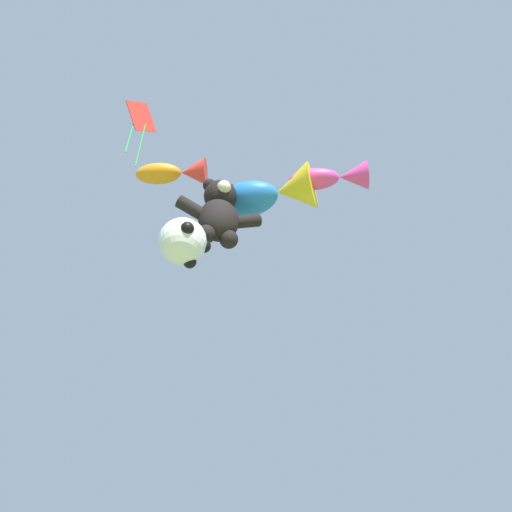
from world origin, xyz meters
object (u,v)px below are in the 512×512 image
Objects in this scene: fish_kite_cobalt at (271,194)px; diamond_kite at (140,120)px; teddy_bear_kite at (219,212)px; fish_kite_tangerine at (176,173)px; fish_kite_magenta at (333,178)px; soccer_ball_kite at (183,242)px.

fish_kite_cobalt is 4.20m from diamond_kite.
teddy_bear_kite is 1.43m from fish_kite_cobalt.
fish_kite_tangerine is at bearing 6.92° from diamond_kite.
fish_kite_magenta is 0.76× the size of diamond_kite.
fish_kite_tangerine reaches higher than teddy_bear_kite.
diamond_kite is at bearing 170.20° from fish_kite_cobalt.
fish_kite_tangerine is (-2.22, 0.72, 0.83)m from fish_kite_cobalt.
fish_kite_tangerine reaches higher than fish_kite_cobalt.
teddy_bear_kite is 3.94m from diamond_kite.
soccer_ball_kite is at bearing 163.52° from fish_kite_magenta.
soccer_ball_kite is 0.43× the size of fish_kite_cobalt.
fish_kite_tangerine is at bearing 155.65° from teddy_bear_kite.
fish_kite_magenta is (3.18, -0.94, 2.24)m from soccer_ball_kite.
fish_kite_magenta is at bearing -16.48° from soccer_ball_kite.
fish_kite_magenta is at bearing -23.95° from fish_kite_tangerine.
soccer_ball_kite is at bearing -62.63° from fish_kite_tangerine.
fish_kite_tangerine is 0.74× the size of diamond_kite.
teddy_bear_kite is at bearing 168.41° from fish_kite_cobalt.
fish_kite_cobalt is 1.37× the size of fish_kite_tangerine.
teddy_bear_kite is 0.80× the size of fish_kite_cobalt.
teddy_bear_kite is at bearing 10.16° from soccer_ball_kite.
soccer_ball_kite is 0.59× the size of fish_kite_tangerine.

